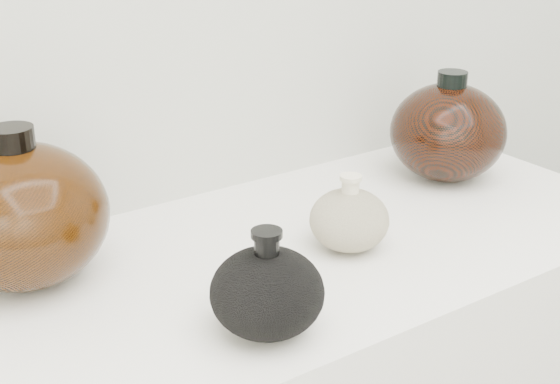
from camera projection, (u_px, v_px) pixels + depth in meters
black_gourd_vase at (267, 292)px, 0.89m from camera, size 0.14×0.14×0.13m
cream_gourd_vase at (349, 219)px, 1.09m from camera, size 0.13×0.13×0.11m
left_round_pot at (22, 215)px, 0.99m from camera, size 0.23×0.23×0.21m
right_round_pot at (448, 132)px, 1.33m from camera, size 0.22×0.22×0.19m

